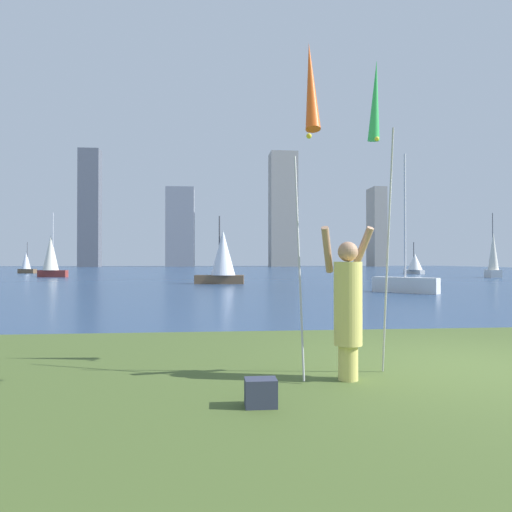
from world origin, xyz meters
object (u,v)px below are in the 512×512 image
(person, at_px, (348,304))
(sailboat_5, at_px, (405,283))
(sailboat_8, at_px, (51,255))
(bag, at_px, (261,393))
(kite_flag_right, at_px, (376,110))
(sailboat_6, at_px, (50,259))
(sailboat_7, at_px, (26,263))
(sailboat_3, at_px, (222,258))
(sailboat_1, at_px, (493,258))
(kite_flag_left, at_px, (310,97))
(sailboat_2, at_px, (415,263))

(person, relative_size, sailboat_5, 0.30)
(sailboat_8, bearing_deg, bag, -68.62)
(kite_flag_right, xyz_separation_m, sailboat_5, (6.31, 13.71, -2.98))
(sailboat_6, bearing_deg, bag, -69.32)
(sailboat_5, relative_size, sailboat_7, 1.74)
(sailboat_3, xyz_separation_m, sailboat_8, (-14.60, 13.03, 0.31))
(kite_flag_right, bearing_deg, sailboat_1, 55.22)
(kite_flag_left, relative_size, sailboat_5, 0.62)
(bag, bearing_deg, person, 38.44)
(bag, relative_size, sailboat_6, 0.08)
(sailboat_2, xyz_separation_m, sailboat_8, (-35.53, -5.95, 0.77))
(sailboat_1, height_order, sailboat_8, sailboat_8)
(sailboat_3, height_order, sailboat_5, sailboat_5)
(sailboat_1, distance_m, sailboat_3, 24.04)
(bag, xyz_separation_m, sailboat_8, (-14.48, 36.99, 1.76))
(kite_flag_left, height_order, kite_flag_right, kite_flag_right)
(sailboat_2, height_order, sailboat_3, sailboat_3)
(bag, bearing_deg, sailboat_6, 110.68)
(sailboat_7, height_order, sailboat_8, sailboat_8)
(sailboat_1, distance_m, sailboat_8, 37.64)
(sailboat_2, bearing_deg, bag, -116.11)
(sailboat_5, distance_m, sailboat_8, 31.36)
(person, distance_m, sailboat_7, 53.79)
(sailboat_3, height_order, sailboat_8, sailboat_8)
(sailboat_6, bearing_deg, sailboat_5, -53.59)
(kite_flag_left, distance_m, sailboat_7, 54.04)
(sailboat_7, xyz_separation_m, sailboat_8, (6.98, -12.73, 0.70))
(kite_flag_left, xyz_separation_m, sailboat_8, (-15.06, 36.57, -1.30))
(sailboat_2, bearing_deg, kite_flag_left, -115.70)
(bag, distance_m, sailboat_7, 54.16)
(bag, bearing_deg, sailboat_7, 113.35)
(kite_flag_right, xyz_separation_m, bag, (-1.69, -1.47, -3.29))
(bag, relative_size, sailboat_8, 0.06)
(sailboat_1, height_order, sailboat_5, sailboat_5)
(person, distance_m, sailboat_6, 56.56)
(sailboat_6, relative_size, sailboat_8, 0.71)
(sailboat_7, bearing_deg, sailboat_6, 69.57)
(sailboat_6, distance_m, sailboat_7, 3.86)
(sailboat_3, relative_size, sailboat_8, 0.75)
(sailboat_3, relative_size, sailboat_5, 0.68)
(kite_flag_left, distance_m, sailboat_5, 16.75)
(kite_flag_left, height_order, bag, kite_flag_left)
(kite_flag_left, bearing_deg, sailboat_7, 114.09)
(kite_flag_left, relative_size, sailboat_1, 0.70)
(person, height_order, sailboat_2, sailboat_2)
(bag, xyz_separation_m, sailboat_3, (0.12, 23.97, 1.45))
(sailboat_7, bearing_deg, sailboat_8, -61.26)
(person, xyz_separation_m, sailboat_8, (-15.62, 36.09, 0.99))
(person, bearing_deg, sailboat_2, 72.78)
(person, relative_size, sailboat_8, 0.33)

